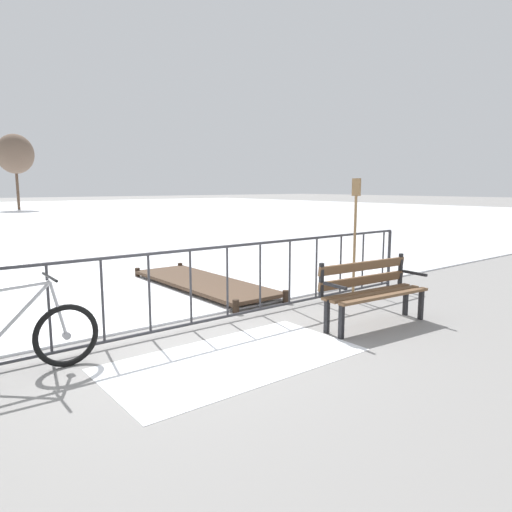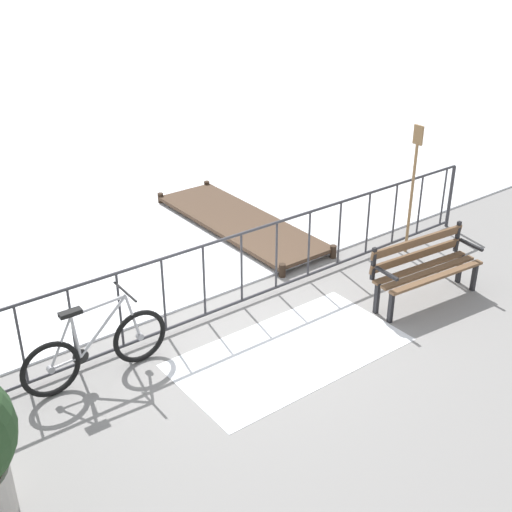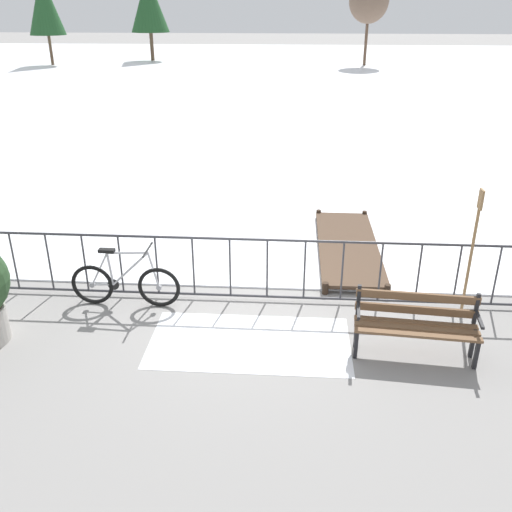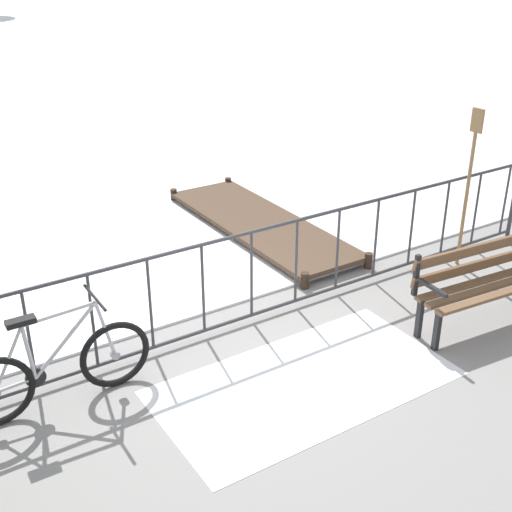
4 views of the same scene
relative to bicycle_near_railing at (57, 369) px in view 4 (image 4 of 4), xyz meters
The scene contains 7 objects.
ground_plane 1.94m from the bicycle_near_railing, ahead, with size 160.00×160.00×0.00m, color gray.
snow_patch 2.23m from the bicycle_near_railing, 24.83° to the right, with size 2.78×1.45×0.01m, color white.
railing_fence 1.92m from the bicycle_near_railing, ahead, with size 9.06×0.06×1.07m.
bicycle_near_railing is the anchor object (origin of this frame).
park_bench 4.33m from the bicycle_near_railing, 13.58° to the right, with size 1.64×0.62×0.89m.
oar_upright 5.19m from the bicycle_near_railing, ahead, with size 0.04×0.16×1.98m.
wooden_dock 4.28m from the bicycle_near_railing, 32.47° to the left, with size 1.10×3.53×0.20m.
Camera 4 is at (-3.04, -5.24, 3.74)m, focal length 46.90 mm.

